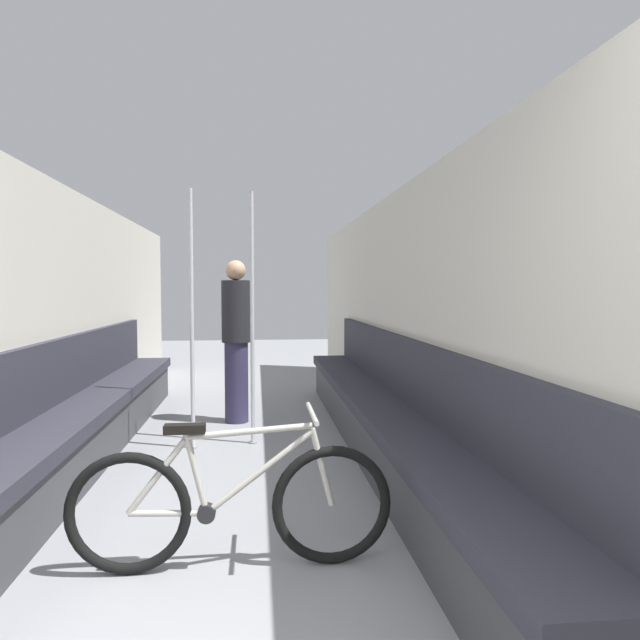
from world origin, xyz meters
name	(u,v)px	position (x,y,z in m)	size (l,w,h in m)	color
wall_left	(35,323)	(-1.49, 3.86, 1.15)	(0.10, 10.91, 2.29)	beige
wall_right	(417,320)	(1.49, 3.86, 1.15)	(0.10, 10.91, 2.29)	beige
bench_seat_row_left	(74,429)	(-1.22, 3.85, 0.33)	(0.49, 6.23, 1.00)	#3D3D42
bench_seat_row_right	(385,420)	(1.22, 3.85, 0.33)	(0.49, 6.23, 1.00)	#3D3D42
bicycle	(231,505)	(0.05, 2.14, 0.33)	(1.62, 0.46, 0.79)	black
grab_pole_near	(252,322)	(0.14, 4.48, 1.11)	(0.08, 0.08, 2.27)	gray
grab_pole_far	(192,323)	(-0.38, 4.38, 1.11)	(0.08, 0.08, 2.27)	gray
passenger_standing	(236,339)	(-0.03, 5.34, 0.88)	(0.30, 0.30, 1.70)	#332D4C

